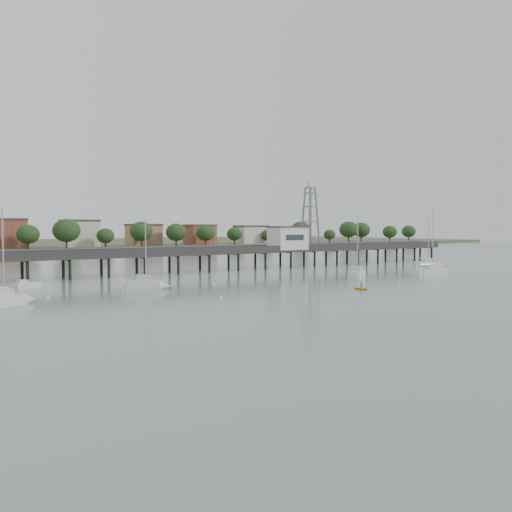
{
  "coord_description": "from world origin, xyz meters",
  "views": [
    {
      "loc": [
        -54.43,
        -40.34,
        9.28
      ],
      "look_at": [
        3.56,
        42.0,
        4.0
      ],
      "focal_mm": 40.0,
      "sensor_mm": 36.0,
      "label": 1
    }
  ],
  "objects_px": {
    "lattice_tower": "(310,218)",
    "sailboat_a": "(10,300)",
    "pier": "(189,254)",
    "sailboat_b": "(150,285)",
    "sailboat_d": "(436,272)",
    "sailboat_e": "(431,264)",
    "sailboat_c": "(358,274)",
    "white_tender": "(27,285)",
    "yellow_dinghy": "(361,290)"
  },
  "relations": [
    {
      "from": "lattice_tower",
      "to": "sailboat_a",
      "type": "height_order",
      "value": "lattice_tower"
    },
    {
      "from": "pier",
      "to": "sailboat_b",
      "type": "xyz_separation_m",
      "value": [
        -19.21,
        -23.13,
        -3.14
      ]
    },
    {
      "from": "sailboat_d",
      "to": "sailboat_e",
      "type": "bearing_deg",
      "value": 44.71
    },
    {
      "from": "pier",
      "to": "sailboat_d",
      "type": "relative_size",
      "value": 11.01
    },
    {
      "from": "sailboat_b",
      "to": "sailboat_c",
      "type": "height_order",
      "value": "sailboat_c"
    },
    {
      "from": "sailboat_b",
      "to": "sailboat_e",
      "type": "distance_m",
      "value": 71.18
    },
    {
      "from": "sailboat_d",
      "to": "sailboat_c",
      "type": "relative_size",
      "value": 1.13
    },
    {
      "from": "sailboat_c",
      "to": "white_tender",
      "type": "xyz_separation_m",
      "value": [
        -53.57,
        15.2,
        -0.18
      ]
    },
    {
      "from": "sailboat_a",
      "to": "lattice_tower",
      "type": "bearing_deg",
      "value": 2.38
    },
    {
      "from": "lattice_tower",
      "to": "sailboat_c",
      "type": "bearing_deg",
      "value": -113.31
    },
    {
      "from": "sailboat_e",
      "to": "sailboat_b",
      "type": "bearing_deg",
      "value": -158.83
    },
    {
      "from": "pier",
      "to": "sailboat_a",
      "type": "bearing_deg",
      "value": -143.38
    },
    {
      "from": "yellow_dinghy",
      "to": "white_tender",
      "type": "bearing_deg",
      "value": 141.73
    },
    {
      "from": "pier",
      "to": "sailboat_e",
      "type": "xyz_separation_m",
      "value": [
        51.79,
        -18.1,
        -3.14
      ]
    },
    {
      "from": "pier",
      "to": "lattice_tower",
      "type": "height_order",
      "value": "lattice_tower"
    },
    {
      "from": "pier",
      "to": "lattice_tower",
      "type": "distance_m",
      "value": 32.34
    },
    {
      "from": "sailboat_a",
      "to": "sailboat_c",
      "type": "relative_size",
      "value": 0.99
    },
    {
      "from": "sailboat_d",
      "to": "sailboat_b",
      "type": "height_order",
      "value": "sailboat_d"
    },
    {
      "from": "sailboat_a",
      "to": "sailboat_d",
      "type": "xyz_separation_m",
      "value": [
        74.92,
        -2.64,
        -0.01
      ]
    },
    {
      "from": "sailboat_b",
      "to": "yellow_dinghy",
      "type": "height_order",
      "value": "sailboat_b"
    },
    {
      "from": "sailboat_d",
      "to": "yellow_dinghy",
      "type": "relative_size",
      "value": 5.57
    },
    {
      "from": "lattice_tower",
      "to": "sailboat_c",
      "type": "distance_m",
      "value": 31.17
    },
    {
      "from": "sailboat_c",
      "to": "yellow_dinghy",
      "type": "bearing_deg",
      "value": -167.4
    },
    {
      "from": "sailboat_b",
      "to": "lattice_tower",
      "type": "bearing_deg",
      "value": 50.88
    },
    {
      "from": "sailboat_b",
      "to": "white_tender",
      "type": "distance_m",
      "value": 18.41
    },
    {
      "from": "pier",
      "to": "sailboat_b",
      "type": "distance_m",
      "value": 30.23
    },
    {
      "from": "sailboat_a",
      "to": "yellow_dinghy",
      "type": "relative_size",
      "value": 4.87
    },
    {
      "from": "sailboat_a",
      "to": "sailboat_c",
      "type": "distance_m",
      "value": 59.83
    },
    {
      "from": "sailboat_d",
      "to": "sailboat_c",
      "type": "xyz_separation_m",
      "value": [
        -15.16,
        5.31,
        0.01
      ]
    },
    {
      "from": "sailboat_d",
      "to": "pier",
      "type": "bearing_deg",
      "value": 141.82
    },
    {
      "from": "lattice_tower",
      "to": "sailboat_d",
      "type": "height_order",
      "value": "lattice_tower"
    },
    {
      "from": "pier",
      "to": "sailboat_c",
      "type": "height_order",
      "value": "sailboat_c"
    },
    {
      "from": "sailboat_b",
      "to": "white_tender",
      "type": "xyz_separation_m",
      "value": [
        -14.48,
        11.37,
        -0.19
      ]
    },
    {
      "from": "sailboat_d",
      "to": "yellow_dinghy",
      "type": "distance_m",
      "value": 30.53
    },
    {
      "from": "sailboat_d",
      "to": "sailboat_b",
      "type": "relative_size",
      "value": 1.27
    },
    {
      "from": "sailboat_b",
      "to": "sailboat_c",
      "type": "relative_size",
      "value": 0.88
    },
    {
      "from": "lattice_tower",
      "to": "white_tender",
      "type": "bearing_deg",
      "value": -169.77
    },
    {
      "from": "sailboat_b",
      "to": "white_tender",
      "type": "height_order",
      "value": "sailboat_b"
    },
    {
      "from": "sailboat_a",
      "to": "sailboat_e",
      "type": "height_order",
      "value": "sailboat_a"
    },
    {
      "from": "sailboat_a",
      "to": "sailboat_d",
      "type": "distance_m",
      "value": 74.97
    },
    {
      "from": "sailboat_b",
      "to": "sailboat_d",
      "type": "bearing_deg",
      "value": 16.79
    },
    {
      "from": "sailboat_d",
      "to": "sailboat_e",
      "type": "distance_m",
      "value": 21.95
    },
    {
      "from": "sailboat_e",
      "to": "sailboat_d",
      "type": "bearing_deg",
      "value": -122.64
    },
    {
      "from": "sailboat_e",
      "to": "white_tender",
      "type": "distance_m",
      "value": 85.71
    },
    {
      "from": "sailboat_b",
      "to": "sailboat_c",
      "type": "distance_m",
      "value": 39.28
    },
    {
      "from": "lattice_tower",
      "to": "sailboat_b",
      "type": "relative_size",
      "value": 1.45
    },
    {
      "from": "sailboat_b",
      "to": "sailboat_e",
      "type": "bearing_deg",
      "value": 30.41
    },
    {
      "from": "sailboat_a",
      "to": "sailboat_e",
      "type": "xyz_separation_m",
      "value": [
        91.68,
        11.54,
        0.0
      ]
    },
    {
      "from": "pier",
      "to": "sailboat_e",
      "type": "relative_size",
      "value": 12.94
    },
    {
      "from": "sailboat_b",
      "to": "sailboat_e",
      "type": "xyz_separation_m",
      "value": [
        71.0,
        5.03,
        -0.01
      ]
    }
  ]
}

